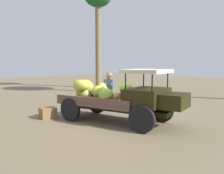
{
  "coord_description": "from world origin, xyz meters",
  "views": [
    {
      "loc": [
        5.86,
        -5.95,
        2.01
      ],
      "look_at": [
        -0.05,
        -0.16,
        1.22
      ],
      "focal_mm": 37.93,
      "sensor_mm": 36.0,
      "label": 1
    }
  ],
  "objects": [
    {
      "name": "forest_tree_5",
      "position": [
        -9.45,
        7.39,
        7.12
      ],
      "size": [
        2.29,
        2.29,
        8.61
      ],
      "color": "olive",
      "rests_on": "ground"
    },
    {
      "name": "farmer",
      "position": [
        -1.43,
        1.01,
        0.94
      ],
      "size": [
        0.57,
        0.53,
        1.66
      ],
      "rotation": [
        0.0,
        0.0,
        -1.12
      ],
      "color": "#B4B3A7",
      "rests_on": "ground"
    },
    {
      "name": "truck",
      "position": [
        0.44,
        -0.08,
        0.89
      ],
      "size": [
        4.65,
        2.53,
        1.85
      ],
      "rotation": [
        0.0,
        0.0,
        0.22
      ],
      "color": "black",
      "rests_on": "ground"
    },
    {
      "name": "ground_plane",
      "position": [
        0.0,
        0.0,
        0.0
      ],
      "size": [
        60.0,
        60.0,
        0.0
      ],
      "primitive_type": "plane",
      "color": "#78674C"
    },
    {
      "name": "wooden_crate",
      "position": [
        -2.06,
        -1.57,
        0.2
      ],
      "size": [
        0.58,
        0.63,
        0.4
      ],
      "primitive_type": "cube",
      "rotation": [
        0.0,
        0.0,
        1.4
      ],
      "color": "olive",
      "rests_on": "ground"
    }
  ]
}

